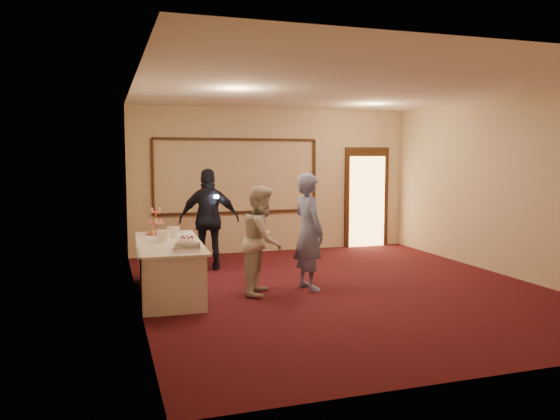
{
  "coord_description": "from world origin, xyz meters",
  "views": [
    {
      "loc": [
        -3.4,
        -7.48,
        1.99
      ],
      "look_at": [
        -0.75,
        0.74,
        1.15
      ],
      "focal_mm": 35.0,
      "sensor_mm": 36.0,
      "label": 1
    }
  ],
  "objects_px": {
    "man": "(309,232)",
    "woman": "(262,240)",
    "buffet_table": "(169,268)",
    "plate_stack_a": "(163,236)",
    "guest": "(209,220)",
    "plate_stack_b": "(174,232)",
    "pavlova_tray": "(187,245)",
    "tart": "(186,242)",
    "cupcake_stand": "(156,224)"
  },
  "relations": [
    {
      "from": "man",
      "to": "woman",
      "type": "height_order",
      "value": "man"
    },
    {
      "from": "buffet_table",
      "to": "plate_stack_a",
      "type": "bearing_deg",
      "value": 173.53
    },
    {
      "from": "guest",
      "to": "plate_stack_b",
      "type": "bearing_deg",
      "value": 66.82
    },
    {
      "from": "man",
      "to": "guest",
      "type": "xyz_separation_m",
      "value": [
        -1.16,
        1.87,
        0.02
      ]
    },
    {
      "from": "pavlova_tray",
      "to": "plate_stack_b",
      "type": "bearing_deg",
      "value": 91.6
    },
    {
      "from": "plate_stack_b",
      "to": "woman",
      "type": "bearing_deg",
      "value": -32.84
    },
    {
      "from": "buffet_table",
      "to": "guest",
      "type": "bearing_deg",
      "value": 60.05
    },
    {
      "from": "plate_stack_a",
      "to": "guest",
      "type": "distance_m",
      "value": 1.79
    },
    {
      "from": "plate_stack_a",
      "to": "woman",
      "type": "relative_size",
      "value": 0.13
    },
    {
      "from": "plate_stack_a",
      "to": "tart",
      "type": "height_order",
      "value": "plate_stack_a"
    },
    {
      "from": "pavlova_tray",
      "to": "plate_stack_a",
      "type": "height_order",
      "value": "pavlova_tray"
    },
    {
      "from": "tart",
      "to": "guest",
      "type": "bearing_deg",
      "value": 69.59
    },
    {
      "from": "plate_stack_a",
      "to": "plate_stack_b",
      "type": "bearing_deg",
      "value": 62.93
    },
    {
      "from": "buffet_table",
      "to": "plate_stack_b",
      "type": "bearing_deg",
      "value": 73.0
    },
    {
      "from": "woman",
      "to": "plate_stack_b",
      "type": "bearing_deg",
      "value": 83.53
    },
    {
      "from": "woman",
      "to": "guest",
      "type": "bearing_deg",
      "value": 39.07
    },
    {
      "from": "cupcake_stand",
      "to": "guest",
      "type": "bearing_deg",
      "value": 36.13
    },
    {
      "from": "buffet_table",
      "to": "tart",
      "type": "relative_size",
      "value": 8.43
    },
    {
      "from": "plate_stack_b",
      "to": "woman",
      "type": "distance_m",
      "value": 1.41
    },
    {
      "from": "cupcake_stand",
      "to": "plate_stack_b",
      "type": "relative_size",
      "value": 2.44
    },
    {
      "from": "cupcake_stand",
      "to": "plate_stack_a",
      "type": "xyz_separation_m",
      "value": [
        0.03,
        -0.79,
        -0.09
      ]
    },
    {
      "from": "plate_stack_b",
      "to": "tart",
      "type": "xyz_separation_m",
      "value": [
        0.1,
        -0.64,
        -0.05
      ]
    },
    {
      "from": "cupcake_stand",
      "to": "plate_stack_b",
      "type": "xyz_separation_m",
      "value": [
        0.23,
        -0.41,
        -0.09
      ]
    },
    {
      "from": "buffet_table",
      "to": "pavlova_tray",
      "type": "height_order",
      "value": "pavlova_tray"
    },
    {
      "from": "pavlova_tray",
      "to": "woman",
      "type": "bearing_deg",
      "value": 20.14
    },
    {
      "from": "guest",
      "to": "cupcake_stand",
      "type": "bearing_deg",
      "value": 46.77
    },
    {
      "from": "guest",
      "to": "man",
      "type": "bearing_deg",
      "value": 132.49
    },
    {
      "from": "plate_stack_a",
      "to": "plate_stack_b",
      "type": "relative_size",
      "value": 1.01
    },
    {
      "from": "buffet_table",
      "to": "plate_stack_b",
      "type": "relative_size",
      "value": 12.16
    },
    {
      "from": "cupcake_stand",
      "to": "woman",
      "type": "height_order",
      "value": "woman"
    },
    {
      "from": "tart",
      "to": "woman",
      "type": "relative_size",
      "value": 0.18
    },
    {
      "from": "buffet_table",
      "to": "man",
      "type": "bearing_deg",
      "value": -9.61
    },
    {
      "from": "plate_stack_a",
      "to": "tart",
      "type": "relative_size",
      "value": 0.7
    },
    {
      "from": "cupcake_stand",
      "to": "guest",
      "type": "height_order",
      "value": "guest"
    },
    {
      "from": "pavlova_tray",
      "to": "guest",
      "type": "relative_size",
      "value": 0.28
    },
    {
      "from": "plate_stack_a",
      "to": "man",
      "type": "xyz_separation_m",
      "value": [
        2.11,
        -0.35,
        0.02
      ]
    },
    {
      "from": "buffet_table",
      "to": "tart",
      "type": "bearing_deg",
      "value": -48.65
    },
    {
      "from": "pavlova_tray",
      "to": "man",
      "type": "distance_m",
      "value": 1.93
    },
    {
      "from": "plate_stack_b",
      "to": "tart",
      "type": "bearing_deg",
      "value": -81.31
    },
    {
      "from": "pavlova_tray",
      "to": "guest",
      "type": "height_order",
      "value": "guest"
    },
    {
      "from": "plate_stack_b",
      "to": "woman",
      "type": "xyz_separation_m",
      "value": [
        1.18,
        -0.76,
        -0.06
      ]
    },
    {
      "from": "plate_stack_a",
      "to": "man",
      "type": "height_order",
      "value": "man"
    },
    {
      "from": "buffet_table",
      "to": "guest",
      "type": "distance_m",
      "value": 1.83
    },
    {
      "from": "buffet_table",
      "to": "plate_stack_b",
      "type": "height_order",
      "value": "plate_stack_b"
    },
    {
      "from": "woman",
      "to": "guest",
      "type": "height_order",
      "value": "guest"
    },
    {
      "from": "cupcake_stand",
      "to": "woman",
      "type": "xyz_separation_m",
      "value": [
        1.41,
        -1.17,
        -0.15
      ]
    },
    {
      "from": "cupcake_stand",
      "to": "man",
      "type": "height_order",
      "value": "man"
    },
    {
      "from": "plate_stack_a",
      "to": "cupcake_stand",
      "type": "bearing_deg",
      "value": 92.29
    },
    {
      "from": "woman",
      "to": "tart",
      "type": "bearing_deg",
      "value": 109.9
    },
    {
      "from": "pavlova_tray",
      "to": "cupcake_stand",
      "type": "xyz_separation_m",
      "value": [
        -0.26,
        1.59,
        0.1
      ]
    }
  ]
}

